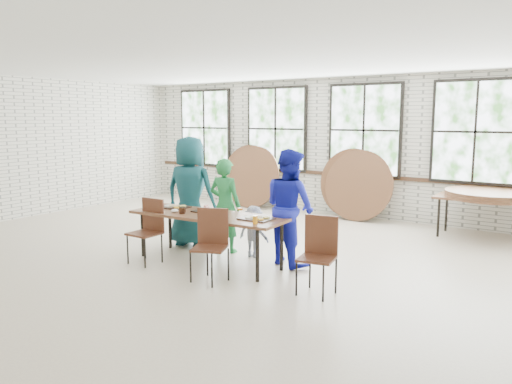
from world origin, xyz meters
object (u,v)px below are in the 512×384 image
(chair_near_right, at_px, (211,238))
(storage_table, at_px, (489,201))
(dining_table, at_px, (208,217))
(chair_near_left, at_px, (149,225))

(chair_near_right, height_order, storage_table, chair_near_right)
(dining_table, distance_m, chair_near_left, 0.90)
(dining_table, bearing_deg, storage_table, 47.35)
(chair_near_right, bearing_deg, chair_near_left, 151.22)
(chair_near_right, xyz_separation_m, storage_table, (2.61, 4.47, 0.13))
(chair_near_left, relative_size, chair_near_right, 1.00)
(chair_near_left, height_order, chair_near_right, same)
(dining_table, relative_size, chair_near_right, 2.58)
(dining_table, bearing_deg, chair_near_right, -51.24)
(dining_table, bearing_deg, chair_near_left, -153.33)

